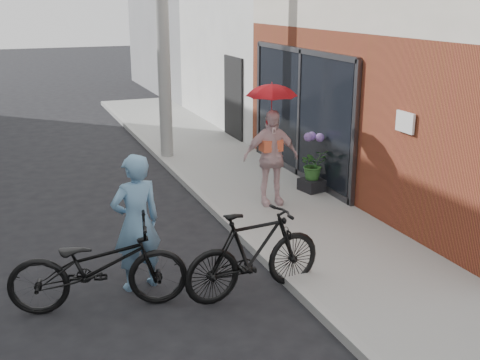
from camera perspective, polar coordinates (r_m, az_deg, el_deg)
ground at (r=8.05m, az=-3.41°, el=-9.26°), size 80.00×80.00×0.00m
sidewalk at (r=10.47m, az=4.09°, el=-2.58°), size 2.20×24.00×0.12m
curb at (r=10.05m, az=-1.90°, el=-3.40°), size 0.12×24.00×0.12m
utility_pole at (r=13.30m, az=-7.45°, el=16.59°), size 0.28×0.28×7.00m
officer at (r=7.57m, az=-9.81°, el=-4.00°), size 0.71×0.54×1.76m
bike_left at (r=7.28m, az=-13.28°, el=-7.94°), size 2.17×1.09×1.09m
bike_right at (r=7.41m, az=1.33°, el=-6.92°), size 1.89×0.71×1.11m
kimono_woman at (r=10.23m, az=2.94°, el=2.14°), size 1.01×0.52×1.64m
parasol at (r=10.00m, az=3.04°, el=8.67°), size 0.81×0.81×0.71m
planter at (r=11.19m, az=6.90°, el=-0.44°), size 0.49×0.49×0.22m
potted_plant at (r=11.08m, az=6.98°, el=1.49°), size 0.51×0.44×0.56m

